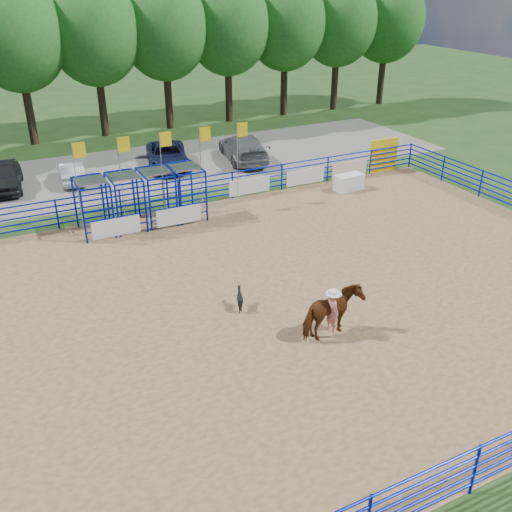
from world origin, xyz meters
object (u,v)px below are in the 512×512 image
announcer_table (349,182)px  car_b (71,171)px  horse_and_rider (332,311)px  calf (240,298)px  car_a (4,176)px  car_d (243,148)px  car_c (167,156)px

announcer_table → car_b: (-13.49, 8.28, 0.17)m
horse_and_rider → calf: size_ratio=3.20×
announcer_table → calf: (-10.66, -8.47, -0.05)m
calf → car_a: bearing=-6.0°
horse_and_rider → announcer_table: bearing=52.8°
car_d → horse_and_rider: bearing=83.6°
car_a → car_d: 14.21m
announcer_table → horse_and_rider: 14.38m
horse_and_rider → car_d: horse_and_rider is taller
calf → horse_and_rider: bearing=-172.8°
car_d → calf: bearing=74.8°
horse_and_rider → calf: (-1.97, 2.97, -0.57)m
car_a → car_c: size_ratio=0.86×
horse_and_rider → car_a: size_ratio=0.55×
announcer_table → car_c: bearing=132.3°
horse_and_rider → car_d: size_ratio=0.44×
calf → car_b: bearing=-16.7°
horse_and_rider → car_b: size_ratio=0.66×
horse_and_rider → car_b: 20.31m
announcer_table → horse_and_rider: size_ratio=0.67×
announcer_table → car_c: car_c is taller
calf → announcer_table: bearing=-77.8°
car_a → car_b: 3.54m
horse_and_rider → car_c: bearing=87.0°
horse_and_rider → car_c: size_ratio=0.47×
announcer_table → car_a: car_a is taller
horse_and_rider → car_a: horse_and_rider is taller
horse_and_rider → calf: horse_and_rider is taller
calf → car_c: size_ratio=0.15×
announcer_table → calf: bearing=-141.5°
announcer_table → car_d: size_ratio=0.29×
announcer_table → car_d: (-2.83, 7.65, 0.36)m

